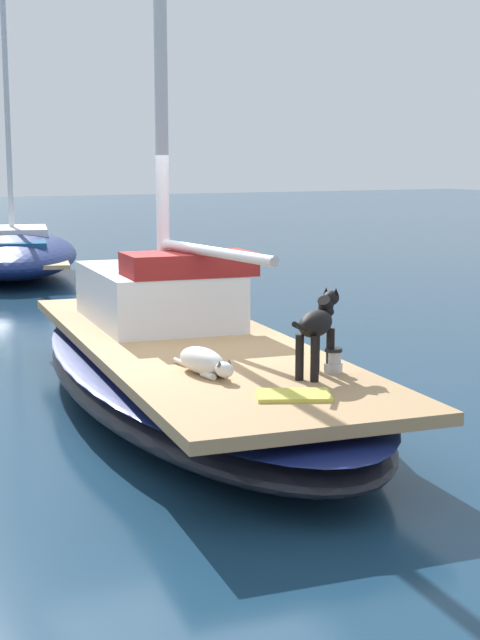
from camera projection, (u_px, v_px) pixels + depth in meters
name	position (u px, v px, depth m)	size (l,w,h in m)	color
ground_plane	(189.00, 404.00, 9.44)	(120.00, 120.00, 0.00)	navy
sailboat_main	(189.00, 372.00, 9.38)	(3.80, 7.58, 0.66)	black
cabin_house	(160.00, 292.00, 10.31)	(1.78, 2.45, 0.84)	silver
dog_black	(318.00, 326.00, 7.72)	(0.83, 0.58, 0.70)	black
dog_white	(204.00, 362.00, 7.81)	(0.27, 0.95, 0.22)	silver
deck_winch	(333.00, 361.00, 7.88)	(0.16, 0.16, 0.21)	#B7B7BC
deck_towel	(294.00, 395.00, 7.05)	(0.56, 0.36, 0.03)	#D8D14C
moored_boat_far_astern	(13.00, 252.00, 20.34)	(4.58, 6.99, 7.00)	navy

